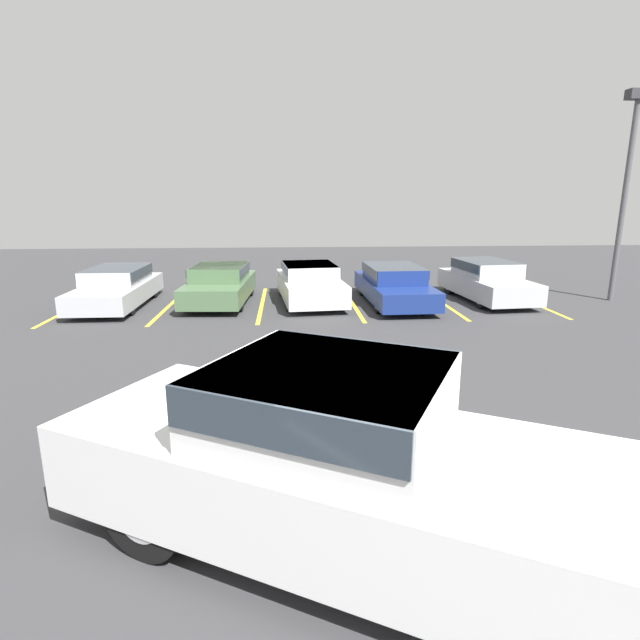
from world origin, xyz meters
TOP-DOWN VIEW (x-y plane):
  - ground_plane at (0.00, 0.00)m, footprint 60.00×60.00m
  - stall_stripe_a at (-7.73, 11.28)m, footprint 0.12×5.50m
  - stall_stripe_b at (-4.81, 11.28)m, footprint 0.12×5.50m
  - stall_stripe_c at (-1.90, 11.28)m, footprint 0.12×5.50m
  - stall_stripe_d at (1.02, 11.28)m, footprint 0.12×5.50m
  - stall_stripe_e at (3.93, 11.28)m, footprint 0.12×5.50m
  - stall_stripe_f at (6.84, 11.28)m, footprint 0.12×5.50m
  - pickup_truck at (-0.47, -0.33)m, footprint 6.17×4.61m
  - parked_sedan_a at (-6.40, 11.31)m, footprint 1.76×4.57m
  - parked_sedan_b at (-3.24, 11.55)m, footprint 2.05×4.33m
  - parked_sedan_c at (-0.35, 11.49)m, footprint 2.21×4.42m
  - parked_sedan_d at (2.34, 11.15)m, footprint 1.90×4.80m
  - parked_sedan_e at (5.51, 11.44)m, footprint 2.05×4.38m
  - light_post at (9.64, 11.08)m, footprint 0.70×0.36m
  - wheel_stop_curb at (-3.59, 14.78)m, footprint 1.75×0.20m

SIDE VIEW (x-z plane):
  - ground_plane at x=0.00m, z-range 0.00..0.00m
  - stall_stripe_a at x=-7.73m, z-range 0.00..0.01m
  - stall_stripe_b at x=-4.81m, z-range 0.00..0.01m
  - stall_stripe_c at x=-1.90m, z-range 0.00..0.01m
  - stall_stripe_d at x=1.02m, z-range 0.00..0.01m
  - stall_stripe_e at x=3.93m, z-range 0.00..0.01m
  - stall_stripe_f at x=6.84m, z-range 0.00..0.01m
  - wheel_stop_curb at x=-3.59m, z-range 0.00..0.14m
  - parked_sedan_a at x=-6.40m, z-range 0.04..1.24m
  - parked_sedan_d at x=2.34m, z-range 0.04..1.25m
  - parked_sedan_b at x=-3.24m, z-range 0.05..1.26m
  - parked_sedan_c at x=-0.35m, z-range 0.04..1.28m
  - parked_sedan_e at x=5.51m, z-range 0.04..1.33m
  - pickup_truck at x=-0.47m, z-range 0.00..1.82m
  - light_post at x=9.64m, z-range 0.82..7.33m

